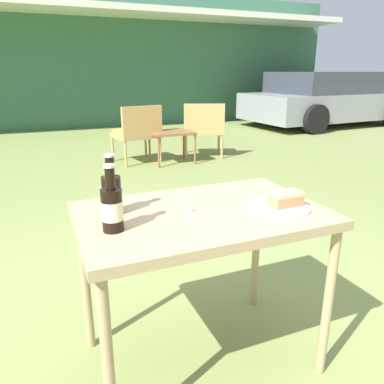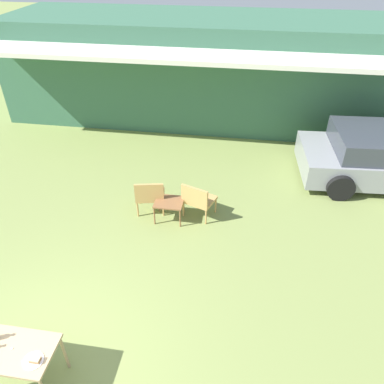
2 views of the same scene
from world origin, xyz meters
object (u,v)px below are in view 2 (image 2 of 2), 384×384
(wicker_chair_plain, at_px, (198,199))
(patio_table, at_px, (16,354))
(wicker_chair_cushioned, at_px, (150,194))
(garden_side_table, at_px, (169,203))
(cake_on_plate, at_px, (34,360))

(wicker_chair_plain, relative_size, patio_table, 0.83)
(wicker_chair_cushioned, bearing_deg, wicker_chair_plain, 167.50)
(wicker_chair_plain, bearing_deg, patio_table, 86.12)
(garden_side_table, bearing_deg, cake_on_plate, -102.93)
(garden_side_table, bearing_deg, patio_table, -107.81)
(wicker_chair_cushioned, height_order, wicker_chair_plain, same)
(wicker_chair_plain, height_order, patio_table, wicker_chair_plain)
(wicker_chair_cushioned, height_order, patio_table, wicker_chair_cushioned)
(wicker_chair_cushioned, xyz_separation_m, patio_table, (-0.75, -3.92, 0.20))
(garden_side_table, relative_size, cake_on_plate, 2.31)
(wicker_chair_cushioned, xyz_separation_m, cake_on_plate, (-0.43, -4.02, 0.30))
(wicker_chair_plain, xyz_separation_m, cake_on_plate, (-1.46, -4.00, 0.29))
(wicker_chair_cushioned, bearing_deg, cake_on_plate, 72.45)
(garden_side_table, xyz_separation_m, cake_on_plate, (-0.88, -3.83, 0.35))
(patio_table, xyz_separation_m, cake_on_plate, (0.32, -0.10, 0.10))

